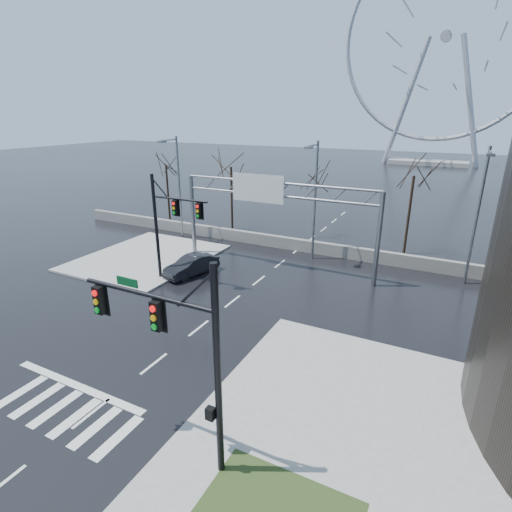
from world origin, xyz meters
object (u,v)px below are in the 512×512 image
Objects in this scene: car at (192,265)px; signal_mast_far at (167,219)px; sign_gantry at (271,206)px; ferris_wheel at (445,46)px; signal_mast_near at (181,345)px.

signal_mast_far is at bearing -93.21° from car.
ferris_wheel is (5.38, 80.04, 20.95)m from sign_gantry.
signal_mast_near and signal_mast_far have the same top height.
ferris_wheel is 88.62m from car.
car is at bearing 125.22° from signal_mast_near.
sign_gantry is (5.49, 6.00, 0.35)m from signal_mast_far.
signal_mast_near is 0.16× the size of ferris_wheel.
signal_mast_near is at bearing -49.74° from signal_mast_far.
signal_mast_near is 1.74× the size of car.
signal_mast_near is 101.29m from ferris_wheel.
signal_mast_far is 0.16× the size of ferris_wheel.
signal_mast_near is at bearing -39.25° from car.
car is (0.59, 1.75, -4.07)m from signal_mast_far.
signal_mast_far is 1.74× the size of car.
signal_mast_near is at bearing -89.92° from ferris_wheel.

